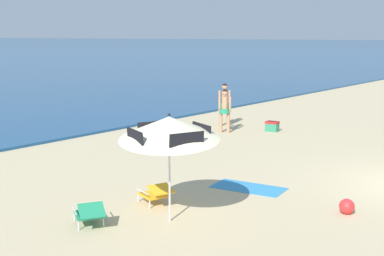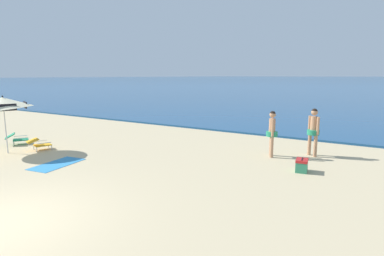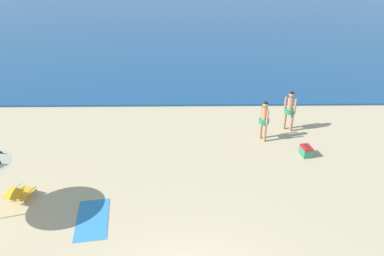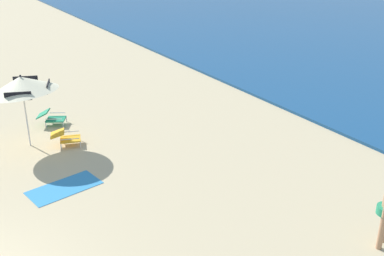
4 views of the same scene
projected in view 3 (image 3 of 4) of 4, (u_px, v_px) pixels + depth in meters
name	position (u px, v px, depth m)	size (l,w,h in m)	color
lounge_chair_beside_umbrella	(20.00, 193.00, 10.82)	(0.78, 0.98, 0.50)	gold
person_standing_near_shore	(290.00, 108.00, 14.98)	(0.44, 0.44, 1.79)	tan
person_standing_beside	(264.00, 118.00, 14.17)	(0.42, 0.48, 1.71)	tan
cooler_box	(306.00, 151.00, 13.34)	(0.41, 0.54, 0.43)	#2D7F5B
beach_towel	(92.00, 219.00, 10.15)	(0.90, 1.80, 0.01)	#3384BC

